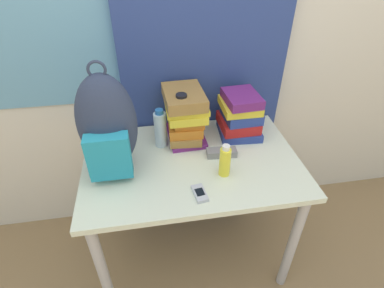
# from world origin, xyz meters

# --- Properties ---
(wall_back) EXTENTS (6.00, 0.06, 2.50)m
(wall_back) POSITION_xyz_m (-0.00, 0.79, 1.25)
(wall_back) COLOR silver
(wall_back) RESTS_ON ground_plane
(curtain_blue) EXTENTS (0.91, 0.04, 2.50)m
(curtain_blue) POSITION_xyz_m (0.13, 0.73, 1.25)
(curtain_blue) COLOR navy
(curtain_blue) RESTS_ON ground_plane
(desk) EXTENTS (1.07, 0.70, 0.75)m
(desk) POSITION_xyz_m (0.00, 0.35, 0.64)
(desk) COLOR silver
(desk) RESTS_ON ground_plane
(backpack) EXTENTS (0.26, 0.26, 0.52)m
(backpack) POSITION_xyz_m (-0.38, 0.37, 0.97)
(backpack) COLOR #2D3851
(backpack) RESTS_ON desk
(book_stack_left) EXTENTS (0.21, 0.28, 0.28)m
(book_stack_left) POSITION_xyz_m (-0.00, 0.55, 0.89)
(book_stack_left) COLOR #6B2370
(book_stack_left) RESTS_ON desk
(book_stack_center) EXTENTS (0.23, 0.23, 0.24)m
(book_stack_center) POSITION_xyz_m (0.29, 0.54, 0.86)
(book_stack_center) COLOR navy
(book_stack_center) RESTS_ON desk
(water_bottle) EXTENTS (0.06, 0.06, 0.21)m
(water_bottle) POSITION_xyz_m (-0.14, 0.50, 0.85)
(water_bottle) COLOR silver
(water_bottle) RESTS_ON desk
(sports_bottle) EXTENTS (0.08, 0.08, 0.29)m
(sports_bottle) POSITION_xyz_m (-0.03, 0.49, 0.89)
(sports_bottle) COLOR white
(sports_bottle) RESTS_ON desk
(sunscreen_bottle) EXTENTS (0.05, 0.05, 0.17)m
(sunscreen_bottle) POSITION_xyz_m (0.13, 0.23, 0.82)
(sunscreen_bottle) COLOR yellow
(sunscreen_bottle) RESTS_ON desk
(cell_phone) EXTENTS (0.06, 0.11, 0.02)m
(cell_phone) POSITION_xyz_m (-0.01, 0.11, 0.75)
(cell_phone) COLOR #B7BCC6
(cell_phone) RESTS_ON desk
(sunglasses_case) EXTENTS (0.15, 0.07, 0.04)m
(sunglasses_case) POSITION_xyz_m (0.15, 0.36, 0.76)
(sunglasses_case) COLOR gray
(sunglasses_case) RESTS_ON desk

